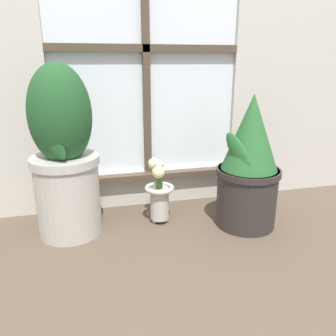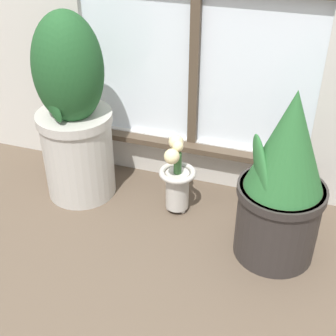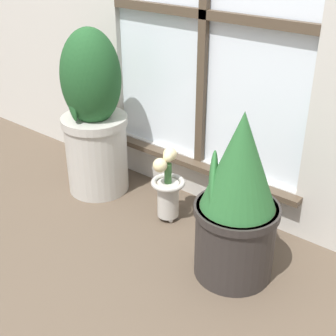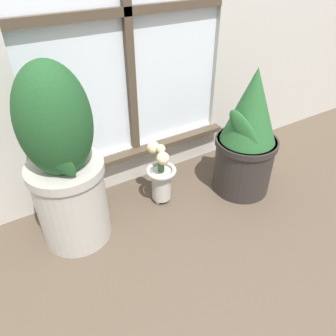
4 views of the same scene
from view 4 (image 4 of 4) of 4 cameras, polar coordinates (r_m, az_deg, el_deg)
The scene contains 4 objects.
ground_plane at distance 1.39m, azimuth 5.84°, elevation -13.61°, with size 10.00×10.00×0.00m, color brown.
potted_plant_left at distance 1.26m, azimuth -17.68°, elevation 0.53°, with size 0.29×0.29×0.74m.
potted_plant_right at distance 1.55m, azimuth 13.66°, elevation 5.33°, with size 0.29×0.29×0.61m.
flower_vase at distance 1.50m, azimuth -1.27°, elevation -1.22°, with size 0.14×0.14×0.31m.
Camera 4 is at (-0.59, -0.70, 1.04)m, focal length 35.00 mm.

